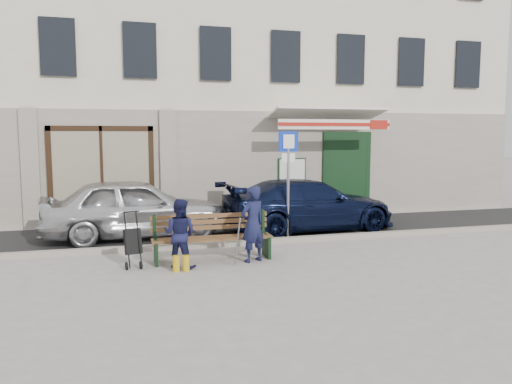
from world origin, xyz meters
name	(u,v)px	position (x,y,z in m)	size (l,w,h in m)	color
ground	(263,261)	(0.00, 0.00, 0.00)	(80.00, 80.00, 0.00)	#9E9991
asphalt_lane	(230,232)	(0.00, 3.10, 0.01)	(60.00, 3.20, 0.01)	#282828
curb	(245,242)	(0.00, 1.50, 0.06)	(60.00, 0.18, 0.12)	#9E9384
building	(197,64)	(0.01, 8.45, 4.97)	(20.00, 8.27, 10.00)	beige
car_silver	(135,208)	(-2.39, 2.95, 0.75)	(1.76, 4.38, 1.49)	silver
car_navy	(308,205)	(2.04, 2.80, 0.68)	(1.90, 4.67, 1.35)	black
parking_sign	(288,168)	(1.15, 1.88, 1.73)	(0.48, 0.08, 2.59)	gray
bench	(210,238)	(-1.01, 0.32, 0.46)	(2.40, 1.17, 0.98)	brown
man	(253,224)	(-0.22, 0.00, 0.76)	(0.55, 0.36, 1.51)	#141738
woman	(180,234)	(-1.67, -0.09, 0.66)	(0.64, 0.50, 1.31)	#15163A
stroller	(133,243)	(-2.52, 0.21, 0.47)	(0.36, 0.47, 1.05)	black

